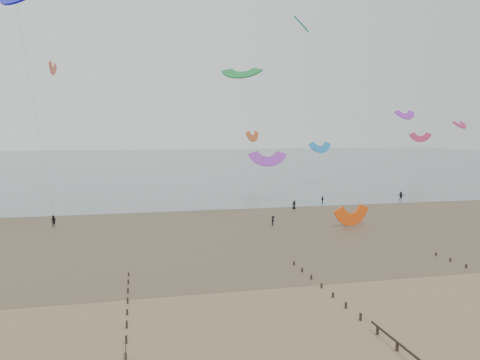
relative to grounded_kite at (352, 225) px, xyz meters
name	(u,v)px	position (x,y,z in m)	size (l,w,h in m)	color
ground	(296,307)	(-20.46, -31.14, 0.00)	(500.00, 500.00, 0.00)	brown
sea_and_shore	(196,228)	(-24.54, 3.26, 0.01)	(500.00, 665.00, 0.03)	#475654
kitesurfers	(305,204)	(-1.41, 17.42, 0.88)	(138.12, 25.75, 1.86)	black
grounded_kite	(352,225)	(0.00, 0.00, 0.00)	(6.14, 3.22, 4.68)	#FF5310
kites_airborne	(150,106)	(-29.30, 56.56, 21.38)	(242.48, 97.08, 33.98)	#DB5C1F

